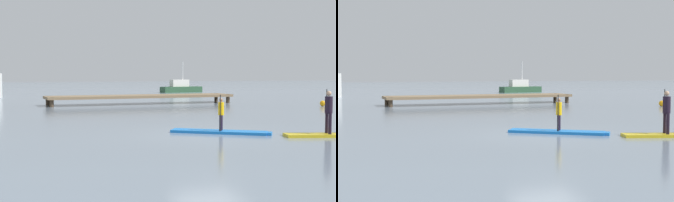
{
  "view_description": "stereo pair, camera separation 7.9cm",
  "coord_description": "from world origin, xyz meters",
  "views": [
    {
      "loc": [
        -7.71,
        -15.6,
        2.18
      ],
      "look_at": [
        -0.69,
        2.31,
        1.1
      ],
      "focal_mm": 51.46,
      "sensor_mm": 36.0,
      "label": 1
    },
    {
      "loc": [
        -7.63,
        -15.62,
        2.18
      ],
      "look_at": [
        -0.69,
        2.31,
        1.1
      ],
      "focal_mm": 51.46,
      "sensor_mm": 36.0,
      "label": 2
    }
  ],
  "objects": [
    {
      "name": "floating_dock",
      "position": [
        3.29,
        17.73,
        0.55
      ],
      "size": [
        13.77,
        2.56,
        0.65
      ],
      "color": "#846B4C",
      "rests_on": "ground"
    },
    {
      "name": "paddleboard_near",
      "position": [
        0.53,
        0.1,
        0.05
      ],
      "size": [
        3.32,
        2.73,
        0.1
      ],
      "color": "blue",
      "rests_on": "ground"
    },
    {
      "name": "fishing_boat_green_midground",
      "position": [
        14.77,
        37.55,
        0.55
      ],
      "size": [
        5.21,
        2.0,
        3.72
      ],
      "color": "#2D5638",
      "rests_on": "ground"
    },
    {
      "name": "mooring_buoy_far",
      "position": [
        13.97,
        10.89,
        0.19
      ],
      "size": [
        0.39,
        0.39,
        0.39
      ],
      "primitive_type": "sphere",
      "color": "orange",
      "rests_on": "ground"
    },
    {
      "name": "paddler_adult",
      "position": [
        3.58,
        -2.11,
        0.95
      ],
      "size": [
        0.33,
        0.46,
        1.55
      ],
      "color": "black",
      "rests_on": "paddleboard_far"
    },
    {
      "name": "paddler_child_solo",
      "position": [
        0.53,
        0.08,
        0.78
      ],
      "size": [
        0.31,
        0.35,
        1.33
      ],
      "color": "black",
      "rests_on": "paddleboard_near"
    },
    {
      "name": "ground_plane",
      "position": [
        0.0,
        0.0,
        0.0
      ],
      "size": [
        240.0,
        240.0,
        0.0
      ],
      "primitive_type": "plane",
      "color": "gray"
    }
  ]
}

